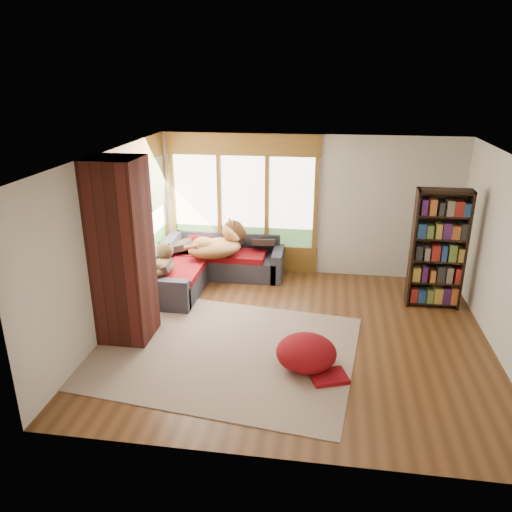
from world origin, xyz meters
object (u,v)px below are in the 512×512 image
(sectional_sofa, at_px, (195,267))
(dog_brindle, at_px, (160,259))
(pouf, at_px, (306,352))
(brick_chimney, at_px, (122,252))
(dog_tan, at_px, (219,239))
(area_rug, at_px, (217,349))
(bookshelf, at_px, (438,250))

(sectional_sofa, height_order, dog_brindle, dog_brindle)
(pouf, bearing_deg, sectional_sofa, 130.67)
(pouf, bearing_deg, dog_brindle, 146.11)
(brick_chimney, bearing_deg, dog_tan, 67.57)
(area_rug, bearing_deg, bookshelf, 30.62)
(area_rug, distance_m, bookshelf, 3.83)
(dog_tan, distance_m, dog_brindle, 1.21)
(pouf, xyz_separation_m, dog_tan, (-1.71, 2.59, 0.59))
(dog_brindle, bearing_deg, dog_tan, -33.95)
(area_rug, height_order, dog_tan, dog_tan)
(area_rug, xyz_separation_m, bookshelf, (3.19, 1.89, 0.97))
(dog_brindle, bearing_deg, area_rug, -131.22)
(area_rug, height_order, pouf, pouf)
(pouf, bearing_deg, bookshelf, 47.72)
(brick_chimney, height_order, sectional_sofa, brick_chimney)
(area_rug, height_order, bookshelf, bookshelf)
(sectional_sofa, xyz_separation_m, dog_tan, (0.44, 0.09, 0.52))
(brick_chimney, bearing_deg, bookshelf, 20.43)
(bookshelf, xyz_separation_m, pouf, (-1.95, -2.14, -0.75))
(pouf, relative_size, dog_brindle, 0.98)
(sectional_sofa, height_order, dog_tan, dog_tan)
(brick_chimney, xyz_separation_m, bookshelf, (4.54, 1.69, -0.32))
(brick_chimney, height_order, area_rug, brick_chimney)
(brick_chimney, bearing_deg, sectional_sofa, 77.71)
(dog_tan, bearing_deg, bookshelf, -37.72)
(area_rug, bearing_deg, pouf, -11.54)
(bookshelf, bearing_deg, dog_tan, 173.02)
(bookshelf, distance_m, dog_brindle, 4.48)
(bookshelf, bearing_deg, pouf, -132.28)
(brick_chimney, relative_size, sectional_sofa, 1.18)
(bookshelf, bearing_deg, dog_brindle, -174.12)
(bookshelf, relative_size, dog_tan, 1.68)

